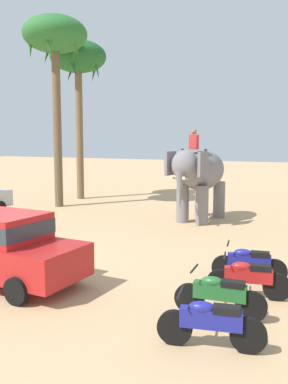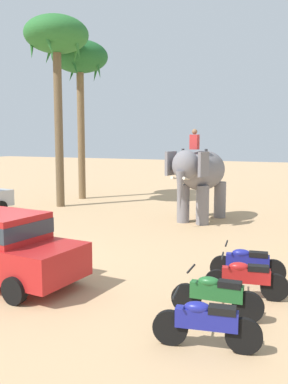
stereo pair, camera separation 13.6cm
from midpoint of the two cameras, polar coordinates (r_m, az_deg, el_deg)
The scene contains 9 objects.
ground_plane at distance 11.60m, azimuth -16.46°, elevation -10.34°, with size 120.00×120.00×0.00m, color tan.
car_sedan_foreground at distance 10.61m, azimuth -18.73°, elevation -6.86°, with size 4.15×1.97×1.70m.
elephant_with_mahout at distance 17.77m, azimuth 7.92°, elevation 2.40°, with size 1.89×3.94×3.88m.
motorcycle_nearest_camera at distance 7.21m, azimuth 9.07°, elevation -17.20°, with size 1.78×0.63×0.94m.
motorcycle_second_in_row at distance 8.40m, azimuth 10.34°, elevation -13.63°, with size 1.80×0.55×0.94m.
motorcycle_mid_row at distance 9.46m, azimuth 14.17°, elevation -11.33°, with size 1.77×0.64×0.94m.
motorcycle_fourth_in_row at distance 10.54m, azimuth 14.32°, elevation -9.42°, with size 1.78×0.60×0.94m.
palm_tree_behind_elephant at distance 25.07m, azimuth -8.62°, elevation 17.19°, with size 3.20×3.20×9.05m.
palm_tree_left_of_road at distance 22.43m, azimuth -11.70°, elevation 19.53°, with size 3.20×3.20×9.55m.
Camera 2 is at (7.76, -7.95, 3.42)m, focal length 38.95 mm.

